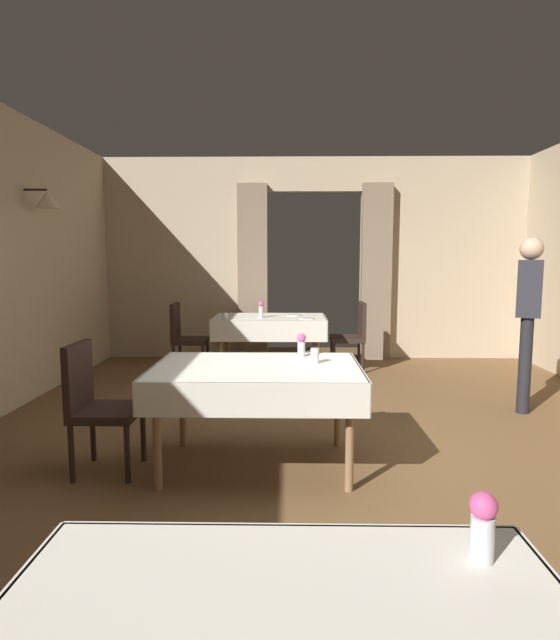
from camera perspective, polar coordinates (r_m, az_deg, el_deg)
ground at (r=3.92m, az=6.71°, el=-15.89°), size 10.08×10.08×0.00m
wall_back at (r=7.79m, az=3.81°, el=6.90°), size 6.40×0.27×3.00m
dining_table_mid at (r=3.71m, az=-2.62°, el=-6.29°), size 1.49×1.04×0.75m
dining_table_far at (r=6.79m, az=-1.14°, el=-0.38°), size 1.48×0.91×0.75m
chair_mid_left at (r=3.88m, az=-19.83°, el=-8.49°), size 0.44×0.44×0.93m
chair_far_right at (r=6.97m, az=8.16°, el=-1.43°), size 0.44×0.44×0.93m
chair_far_left at (r=6.85m, az=-10.59°, el=-1.62°), size 0.44×0.44×0.93m
flower_vase_near at (r=1.48m, az=21.65°, el=-20.37°), size 0.07×0.07×0.18m
flower_vase_mid at (r=4.01m, az=2.40°, el=-2.69°), size 0.07×0.07×0.18m
glass_mid_b at (r=3.77m, az=3.92°, el=-3.99°), size 0.06×0.06×0.11m
flower_vase_far at (r=6.63m, az=-2.12°, el=1.25°), size 0.07×0.07×0.21m
plate_far_b at (r=6.88m, az=1.60°, el=0.56°), size 0.21×0.21×0.01m
glass_far_c at (r=6.50m, az=-6.19°, el=0.45°), size 0.07×0.07×0.08m
plate_far_d at (r=6.50m, az=3.01°, el=0.17°), size 0.19×0.19×0.01m
person_waiter_by_doorway at (r=5.57m, az=25.91°, el=1.13°), size 0.35×0.42×1.72m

